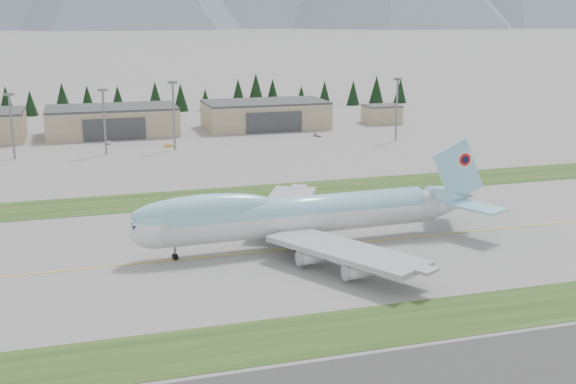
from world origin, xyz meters
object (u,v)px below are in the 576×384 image
object	(u,v)px
boeing_747_freighter	(299,215)
service_vehicle_b	(169,147)
hangar_right	(265,114)
service_vehicle_a	(109,144)
service_vehicle_c	(317,136)
hangar_center	(112,121)

from	to	relation	value
boeing_747_freighter	service_vehicle_b	distance (m)	117.55
hangar_right	service_vehicle_a	distance (m)	65.98
boeing_747_freighter	hangar_right	world-z (taller)	boeing_747_freighter
service_vehicle_a	service_vehicle_c	distance (m)	76.09
service_vehicle_b	service_vehicle_c	bearing A→B (deg)	-92.37
service_vehicle_c	hangar_right	bearing A→B (deg)	110.51
hangar_right	service_vehicle_c	bearing A→B (deg)	-62.83
hangar_right	service_vehicle_c	world-z (taller)	hangar_right
service_vehicle_b	service_vehicle_c	distance (m)	56.48
hangar_center	service_vehicle_a	distance (m)	20.94
hangar_right	service_vehicle_b	distance (m)	53.64
boeing_747_freighter	service_vehicle_b	size ratio (longest dim) A/B	22.39
hangar_right	boeing_747_freighter	bearing A→B (deg)	-102.62
hangar_center	hangar_right	world-z (taller)	same
boeing_747_freighter	service_vehicle_c	world-z (taller)	boeing_747_freighter
hangar_right	service_vehicle_b	xyz separation A→B (m)	(-42.93, -31.71, -5.39)
boeing_747_freighter	service_vehicle_a	distance (m)	132.09
boeing_747_freighter	hangar_right	distance (m)	152.37
service_vehicle_a	service_vehicle_b	bearing A→B (deg)	-22.16
service_vehicle_a	service_vehicle_c	xyz separation A→B (m)	(75.87, -5.75, 0.00)
boeing_747_freighter	service_vehicle_a	world-z (taller)	boeing_747_freighter
boeing_747_freighter	service_vehicle_c	bearing A→B (deg)	67.46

